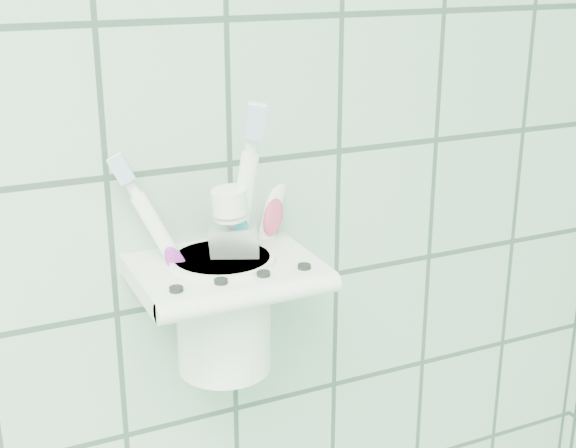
{
  "coord_description": "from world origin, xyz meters",
  "views": [
    {
      "loc": [
        0.47,
        0.62,
        1.53
      ],
      "look_at": [
        0.7,
        1.1,
        1.34
      ],
      "focal_mm": 50.0,
      "sensor_mm": 36.0,
      "label": 1
    }
  ],
  "objects_px": {
    "cup": "(223,308)",
    "toothbrush_blue": "(236,222)",
    "toothbrush_orange": "(219,227)",
    "toothpaste_tube": "(243,258)",
    "toothbrush_pink": "(233,252)",
    "holder_bracket": "(224,273)"
  },
  "relations": [
    {
      "from": "cup",
      "to": "toothpaste_tube",
      "type": "xyz_separation_m",
      "value": [
        0.02,
        0.0,
        0.04
      ]
    },
    {
      "from": "toothpaste_tube",
      "to": "toothbrush_orange",
      "type": "bearing_deg",
      "value": 160.34
    },
    {
      "from": "toothbrush_orange",
      "to": "toothpaste_tube",
      "type": "xyz_separation_m",
      "value": [
        0.01,
        -0.01,
        -0.02
      ]
    },
    {
      "from": "cup",
      "to": "toothbrush_orange",
      "type": "bearing_deg",
      "value": 76.0
    },
    {
      "from": "toothbrush_orange",
      "to": "toothpaste_tube",
      "type": "bearing_deg",
      "value": -21.96
    },
    {
      "from": "toothbrush_pink",
      "to": "toothbrush_blue",
      "type": "distance_m",
      "value": 0.02
    },
    {
      "from": "toothbrush_pink",
      "to": "cup",
      "type": "bearing_deg",
      "value": 115.43
    },
    {
      "from": "toothbrush_blue",
      "to": "toothbrush_orange",
      "type": "relative_size",
      "value": 1.04
    },
    {
      "from": "toothbrush_orange",
      "to": "toothpaste_tube",
      "type": "relative_size",
      "value": 1.44
    },
    {
      "from": "toothbrush_pink",
      "to": "toothbrush_orange",
      "type": "distance_m",
      "value": 0.03
    },
    {
      "from": "cup",
      "to": "toothbrush_orange",
      "type": "relative_size",
      "value": 0.46
    },
    {
      "from": "holder_bracket",
      "to": "toothbrush_blue",
      "type": "distance_m",
      "value": 0.04
    },
    {
      "from": "toothbrush_blue",
      "to": "toothpaste_tube",
      "type": "bearing_deg",
      "value": 40.6
    },
    {
      "from": "cup",
      "to": "toothbrush_pink",
      "type": "xyz_separation_m",
      "value": [
        0.0,
        -0.01,
        0.05
      ]
    },
    {
      "from": "cup",
      "to": "toothpaste_tube",
      "type": "distance_m",
      "value": 0.04
    },
    {
      "from": "cup",
      "to": "toothbrush_blue",
      "type": "xyz_separation_m",
      "value": [
        0.01,
        -0.0,
        0.07
      ]
    },
    {
      "from": "toothbrush_blue",
      "to": "toothbrush_orange",
      "type": "height_order",
      "value": "toothbrush_blue"
    },
    {
      "from": "toothbrush_pink",
      "to": "toothpaste_tube",
      "type": "relative_size",
      "value": 1.26
    },
    {
      "from": "cup",
      "to": "toothpaste_tube",
      "type": "height_order",
      "value": "toothpaste_tube"
    },
    {
      "from": "holder_bracket",
      "to": "toothpaste_tube",
      "type": "xyz_separation_m",
      "value": [
        0.02,
        0.01,
        0.01
      ]
    },
    {
      "from": "toothbrush_blue",
      "to": "toothpaste_tube",
      "type": "height_order",
      "value": "toothbrush_blue"
    },
    {
      "from": "toothbrush_pink",
      "to": "toothpaste_tube",
      "type": "xyz_separation_m",
      "value": [
        0.01,
        0.01,
        -0.01
      ]
    }
  ]
}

